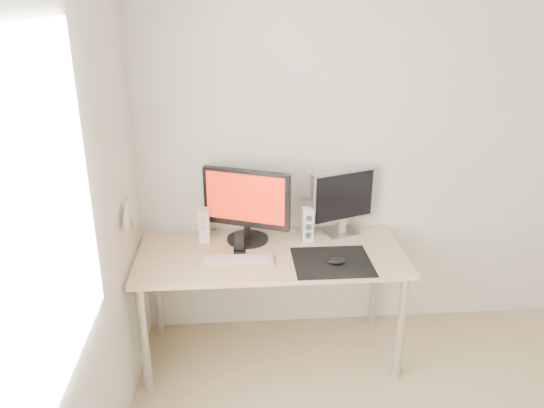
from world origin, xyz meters
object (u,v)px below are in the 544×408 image
main_monitor (246,203)px  keyboard (239,260)px  second_monitor (343,199)px  phone_dock (239,246)px  speaker_right (308,224)px  speaker_left (204,225)px  desk (271,264)px  mouse (337,261)px

main_monitor → keyboard: size_ratio=1.23×
main_monitor → second_monitor: 0.61m
keyboard → phone_dock: phone_dock is taller
main_monitor → keyboard: main_monitor is taller
speaker_right → keyboard: speaker_right is taller
speaker_left → keyboard: (0.21, -0.29, -0.10)m
desk → speaker_left: speaker_left is taller
desk → second_monitor: size_ratio=3.68×
mouse → desk: (-0.36, 0.18, -0.10)m
desk → second_monitor: 0.61m
keyboard → second_monitor: bearing=26.1°
mouse → phone_dock: bearing=159.6°
mouse → speaker_right: size_ratio=0.48×
mouse → speaker_right: 0.37m
main_monitor → keyboard: 0.37m
second_monitor → speaker_left: 0.89m
mouse → speaker_left: (-0.77, 0.37, 0.09)m
phone_dock → speaker_left: bearing=142.1°
mouse → main_monitor: (-0.50, 0.35, 0.23)m
speaker_left → phone_dock: 0.28m
second_monitor → phone_dock: 0.72m
second_monitor → keyboard: bearing=-153.9°
phone_dock → mouse: bearing=-20.4°
main_monitor → speaker_left: main_monitor is taller
mouse → main_monitor: bearing=144.9°
mouse → second_monitor: bearing=75.3°
desk → speaker_left: 0.48m
speaker_right → keyboard: 0.52m
speaker_left → phone_dock: size_ratio=1.67×
desk → keyboard: keyboard is taller
speaker_right → desk: bearing=-146.8°
second_monitor → phone_dock: second_monitor is taller
speaker_right → phone_dock: speaker_right is taller
second_monitor → keyboard: second_monitor is taller
speaker_left → keyboard: bearing=-54.3°
desk → main_monitor: 0.40m
speaker_right → phone_dock: bearing=-162.7°
mouse → second_monitor: 0.48m
speaker_left → mouse: bearing=-25.9°
mouse → speaker_right: (-0.12, 0.34, 0.09)m
second_monitor → mouse: bearing=-104.7°
speaker_left → phone_dock: (0.22, -0.17, -0.07)m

